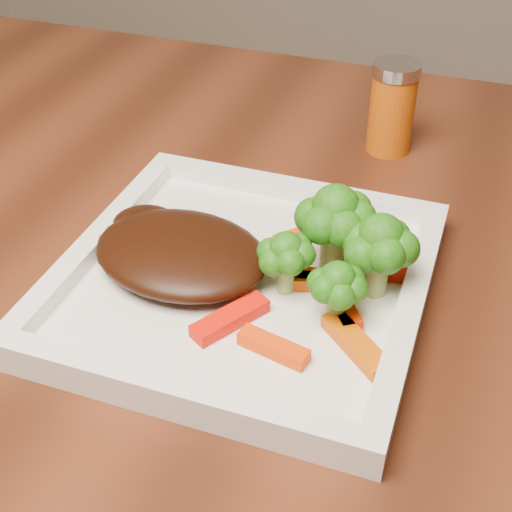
% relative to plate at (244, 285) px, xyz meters
% --- Properties ---
extents(plate, '(0.27, 0.27, 0.01)m').
position_rel_plate_xyz_m(plate, '(0.00, 0.00, 0.00)').
color(plate, white).
rests_on(plate, dining_table).
extents(steak, '(0.15, 0.13, 0.03)m').
position_rel_plate_xyz_m(steak, '(-0.05, -0.00, 0.02)').
color(steak, black).
rests_on(steak, plate).
extents(broccoli_0, '(0.08, 0.08, 0.07)m').
position_rel_plate_xyz_m(broccoli_0, '(0.06, 0.04, 0.04)').
color(broccoli_0, '#2E6D12').
rests_on(broccoli_0, plate).
extents(broccoli_1, '(0.07, 0.07, 0.06)m').
position_rel_plate_xyz_m(broccoli_1, '(0.10, 0.02, 0.04)').
color(broccoli_1, '#186110').
rests_on(broccoli_1, plate).
extents(broccoli_2, '(0.06, 0.06, 0.06)m').
position_rel_plate_xyz_m(broccoli_2, '(0.08, -0.02, 0.04)').
color(broccoli_2, '#1F7814').
rests_on(broccoli_2, plate).
extents(broccoli_3, '(0.06, 0.06, 0.06)m').
position_rel_plate_xyz_m(broccoli_3, '(0.03, -0.00, 0.04)').
color(broccoli_3, '#237A14').
rests_on(broccoli_3, plate).
extents(carrot_0, '(0.05, 0.02, 0.01)m').
position_rel_plate_xyz_m(carrot_0, '(0.05, -0.07, 0.01)').
color(carrot_0, '#F43D03').
rests_on(carrot_0, plate).
extents(carrot_1, '(0.06, 0.05, 0.01)m').
position_rel_plate_xyz_m(carrot_1, '(0.10, -0.05, 0.01)').
color(carrot_1, '#D15203').
rests_on(carrot_1, plate).
extents(carrot_2, '(0.04, 0.06, 0.01)m').
position_rel_plate_xyz_m(carrot_2, '(0.01, -0.05, 0.01)').
color(carrot_2, red).
rests_on(carrot_2, plate).
extents(carrot_3, '(0.06, 0.02, 0.01)m').
position_rel_plate_xyz_m(carrot_3, '(0.10, 0.04, 0.01)').
color(carrot_3, red).
rests_on(carrot_3, plate).
extents(carrot_4, '(0.04, 0.04, 0.01)m').
position_rel_plate_xyz_m(carrot_4, '(0.03, 0.06, 0.01)').
color(carrot_4, '#FF4504').
rests_on(carrot_4, plate).
extents(carrot_5, '(0.05, 0.06, 0.01)m').
position_rel_plate_xyz_m(carrot_5, '(0.08, -0.01, 0.01)').
color(carrot_5, red).
rests_on(carrot_5, plate).
extents(carrot_6, '(0.06, 0.03, 0.01)m').
position_rel_plate_xyz_m(carrot_6, '(0.06, 0.01, 0.01)').
color(carrot_6, '#E84303').
rests_on(carrot_6, plate).
extents(spice_shaker, '(0.06, 0.06, 0.09)m').
position_rel_plate_xyz_m(spice_shaker, '(0.06, 0.26, 0.04)').
color(spice_shaker, '#C5520A').
rests_on(spice_shaker, dining_table).
extents(carrot_7, '(0.05, 0.03, 0.01)m').
position_rel_plate_xyz_m(carrot_7, '(0.05, 0.01, 0.01)').
color(carrot_7, '#DE4D03').
rests_on(carrot_7, plate).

